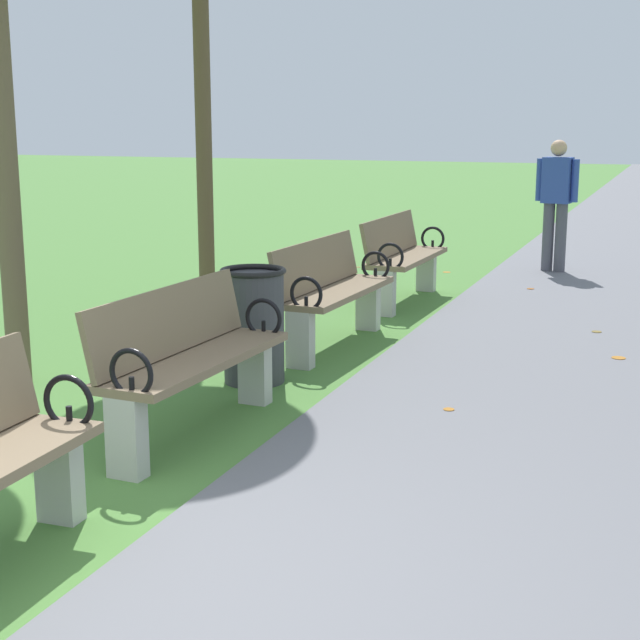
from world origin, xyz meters
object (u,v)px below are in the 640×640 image
Objects in this scene: park_bench_2 at (190,357)px; pedestrian_walking at (556,198)px; park_bench_4 at (402,256)px; trash_bin at (254,325)px; park_bench_3 at (331,290)px.

pedestrian_walking is at bearing 80.31° from park_bench_2.
park_bench_2 is 1.01× the size of park_bench_4.
park_bench_2 is 1.00× the size of pedestrian_walking.
trash_bin is at bearing 96.85° from park_bench_2.
pedestrian_walking reaches higher than park_bench_3.
trash_bin is (-1.37, -5.92, -0.50)m from pedestrian_walking.
park_bench_2 is 4.57m from park_bench_4.
park_bench_3 reaches higher than trash_bin.
pedestrian_walking reaches higher than park_bench_2.
park_bench_4 is at bearing 90.00° from park_bench_3.
park_bench_4 is at bearing 87.48° from trash_bin.
park_bench_3 is at bearing 90.00° from park_bench_2.
park_bench_3 is at bearing -104.54° from pedestrian_walking.
park_bench_3 is 4.88m from pedestrian_walking.
park_bench_4 is 2.88m from pedestrian_walking.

